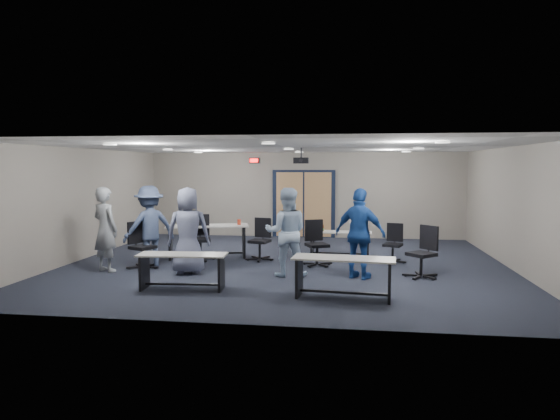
# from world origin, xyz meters

# --- Properties ---
(floor) EXTENTS (10.00, 10.00, 0.00)m
(floor) POSITION_xyz_m (0.00, 0.00, 0.00)
(floor) COLOR black
(floor) RESTS_ON ground
(back_wall) EXTENTS (10.00, 0.04, 2.70)m
(back_wall) POSITION_xyz_m (0.00, 4.50, 1.35)
(back_wall) COLOR gray
(back_wall) RESTS_ON floor
(front_wall) EXTENTS (10.00, 0.04, 2.70)m
(front_wall) POSITION_xyz_m (0.00, -4.50, 1.35)
(front_wall) COLOR gray
(front_wall) RESTS_ON floor
(left_wall) EXTENTS (0.04, 9.00, 2.70)m
(left_wall) POSITION_xyz_m (-5.00, 0.00, 1.35)
(left_wall) COLOR gray
(left_wall) RESTS_ON floor
(right_wall) EXTENTS (0.04, 9.00, 2.70)m
(right_wall) POSITION_xyz_m (5.00, 0.00, 1.35)
(right_wall) COLOR gray
(right_wall) RESTS_ON floor
(ceiling) EXTENTS (10.00, 9.00, 0.04)m
(ceiling) POSITION_xyz_m (0.00, 0.00, 2.70)
(ceiling) COLOR white
(ceiling) RESTS_ON back_wall
(double_door) EXTENTS (2.00, 0.07, 2.20)m
(double_door) POSITION_xyz_m (0.00, 4.46, 1.05)
(double_door) COLOR black
(double_door) RESTS_ON back_wall
(exit_sign) EXTENTS (0.32, 0.07, 0.18)m
(exit_sign) POSITION_xyz_m (-1.60, 4.44, 2.45)
(exit_sign) COLOR black
(exit_sign) RESTS_ON back_wall
(ceiling_projector) EXTENTS (0.35, 0.32, 0.37)m
(ceiling_projector) POSITION_xyz_m (0.30, 0.50, 2.40)
(ceiling_projector) COLOR black
(ceiling_projector) RESTS_ON ceiling
(ceiling_can_lights) EXTENTS (6.24, 5.74, 0.02)m
(ceiling_can_lights) POSITION_xyz_m (0.00, 0.25, 2.67)
(ceiling_can_lights) COLOR silver
(ceiling_can_lights) RESTS_ON ceiling
(table_front_left) EXTENTS (1.66, 0.66, 0.66)m
(table_front_left) POSITION_xyz_m (-1.59, -2.62, 0.45)
(table_front_left) COLOR #AEABA4
(table_front_left) RESTS_ON floor
(table_front_right) EXTENTS (1.78, 0.72, 0.71)m
(table_front_right) POSITION_xyz_m (1.36, -2.85, 0.48)
(table_front_right) COLOR #AEABA4
(table_front_right) RESTS_ON floor
(table_back_left) EXTENTS (2.12, 1.19, 0.95)m
(table_back_left) POSITION_xyz_m (-2.01, 0.50, 0.56)
(table_back_left) COLOR #AEABA4
(table_back_left) RESTS_ON floor
(table_back_right) EXTENTS (1.59, 0.59, 0.87)m
(table_back_right) POSITION_xyz_m (1.22, 1.12, 0.44)
(table_back_right) COLOR #AEABA4
(table_back_right) RESTS_ON floor
(chair_back_a) EXTENTS (0.87, 0.87, 1.10)m
(chair_back_a) POSITION_xyz_m (-2.10, 0.17, 0.55)
(chair_back_a) COLOR black
(chair_back_a) RESTS_ON floor
(chair_back_b) EXTENTS (0.76, 0.76, 1.01)m
(chair_back_b) POSITION_xyz_m (-0.69, 0.38, 0.51)
(chair_back_b) COLOR black
(chair_back_b) RESTS_ON floor
(chair_back_c) EXTENTS (0.87, 0.87, 1.04)m
(chair_back_c) POSITION_xyz_m (0.73, -0.09, 0.52)
(chair_back_c) COLOR black
(chair_back_c) RESTS_ON floor
(chair_back_d) EXTENTS (0.73, 0.73, 0.92)m
(chair_back_d) POSITION_xyz_m (2.47, 0.52, 0.46)
(chair_back_d) COLOR black
(chair_back_d) RESTS_ON floor
(chair_loose_left) EXTENTS (0.87, 0.87, 1.04)m
(chair_loose_left) POSITION_xyz_m (-3.08, -0.94, 0.52)
(chair_loose_left) COLOR black
(chair_loose_left) RESTS_ON floor
(chair_loose_right) EXTENTS (0.94, 0.94, 1.06)m
(chair_loose_right) POSITION_xyz_m (2.91, -1.04, 0.53)
(chair_loose_right) COLOR black
(chair_loose_right) RESTS_ON floor
(person_gray) EXTENTS (0.79, 0.68, 1.83)m
(person_gray) POSITION_xyz_m (-3.75, -1.33, 0.92)
(person_gray) COLOR gray
(person_gray) RESTS_ON floor
(person_plaid) EXTENTS (0.99, 0.75, 1.83)m
(person_plaid) POSITION_xyz_m (-1.91, -1.31, 0.92)
(person_plaid) COLOR slate
(person_plaid) RESTS_ON floor
(person_lightblue) EXTENTS (0.97, 0.80, 1.83)m
(person_lightblue) POSITION_xyz_m (0.17, -1.24, 0.91)
(person_lightblue) COLOR #ADC6E4
(person_lightblue) RESTS_ON floor
(person_navy) EXTENTS (1.16, 0.88, 1.83)m
(person_navy) POSITION_xyz_m (1.66, -1.28, 0.92)
(person_navy) COLOR navy
(person_navy) RESTS_ON floor
(person_back) EXTENTS (1.33, 1.30, 1.83)m
(person_back) POSITION_xyz_m (-3.03, -0.68, 0.92)
(person_back) COLOR #3F4E72
(person_back) RESTS_ON floor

